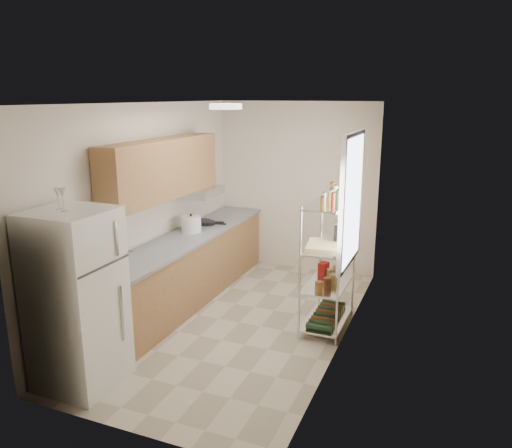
# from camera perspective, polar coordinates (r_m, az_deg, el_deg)

# --- Properties ---
(room) EXTENTS (2.52, 4.42, 2.62)m
(room) POSITION_cam_1_polar(r_m,az_deg,el_deg) (5.74, -2.01, 0.58)
(room) COLOR beige
(room) RESTS_ON ground
(counter_run) EXTENTS (0.63, 3.51, 0.90)m
(counter_run) POSITION_cam_1_polar(r_m,az_deg,el_deg) (6.76, -7.58, -4.86)
(counter_run) COLOR #A07144
(counter_run) RESTS_ON ground
(upper_cabinets) EXTENTS (0.33, 2.20, 0.72)m
(upper_cabinets) POSITION_cam_1_polar(r_m,az_deg,el_deg) (6.23, -10.63, 6.22)
(upper_cabinets) COLOR #A07144
(upper_cabinets) RESTS_ON room
(range_hood) EXTENTS (0.50, 0.60, 0.12)m
(range_hood) POSITION_cam_1_polar(r_m,az_deg,el_deg) (6.95, -6.54, 3.70)
(range_hood) COLOR #B7BABC
(range_hood) RESTS_ON room
(window) EXTENTS (0.06, 1.00, 1.46)m
(window) POSITION_cam_1_polar(r_m,az_deg,el_deg) (5.65, 10.87, 2.70)
(window) COLOR white
(window) RESTS_ON room
(bakers_rack) EXTENTS (0.45, 0.90, 1.73)m
(bakers_rack) POSITION_cam_1_polar(r_m,az_deg,el_deg) (5.75, 8.41, -1.52)
(bakers_rack) COLOR silver
(bakers_rack) RESTS_ON ground
(ceiling_dome) EXTENTS (0.34, 0.34, 0.05)m
(ceiling_dome) POSITION_cam_1_polar(r_m,az_deg,el_deg) (5.30, -3.49, 13.28)
(ceiling_dome) COLOR white
(ceiling_dome) RESTS_ON room
(refrigerator) EXTENTS (0.70, 0.70, 1.70)m
(refrigerator) POSITION_cam_1_polar(r_m,az_deg,el_deg) (4.95, -19.83, -8.12)
(refrigerator) COLOR white
(refrigerator) RESTS_ON ground
(wine_glass_a) EXTENTS (0.08, 0.08, 0.22)m
(wine_glass_a) POSITION_cam_1_polar(r_m,az_deg,el_deg) (4.64, -21.19, 2.66)
(wine_glass_a) COLOR silver
(wine_glass_a) RESTS_ON refrigerator
(wine_glass_b) EXTENTS (0.07, 0.07, 0.20)m
(wine_glass_b) POSITION_cam_1_polar(r_m,az_deg,el_deg) (4.72, -21.66, 2.71)
(wine_glass_b) COLOR silver
(wine_glass_b) RESTS_ON refrigerator
(rice_cooker) EXTENTS (0.26, 0.26, 0.21)m
(rice_cooker) POSITION_cam_1_polar(r_m,az_deg,el_deg) (6.75, -7.42, 0.01)
(rice_cooker) COLOR white
(rice_cooker) RESTS_ON counter_run
(frying_pan_large) EXTENTS (0.38, 0.38, 0.05)m
(frying_pan_large) POSITION_cam_1_polar(r_m,az_deg,el_deg) (7.15, -6.20, 0.21)
(frying_pan_large) COLOR black
(frying_pan_large) RESTS_ON counter_run
(frying_pan_small) EXTENTS (0.26, 0.26, 0.05)m
(frying_pan_small) POSITION_cam_1_polar(r_m,az_deg,el_deg) (7.11, -5.60, 0.12)
(frying_pan_small) COLOR black
(frying_pan_small) RESTS_ON counter_run
(cutting_board) EXTENTS (0.45, 0.54, 0.03)m
(cutting_board) POSITION_cam_1_polar(r_m,az_deg,el_deg) (5.73, 7.76, -2.40)
(cutting_board) COLOR tan
(cutting_board) RESTS_ON bakers_rack
(espresso_machine) EXTENTS (0.18, 0.23, 0.25)m
(espresso_machine) POSITION_cam_1_polar(r_m,az_deg,el_deg) (5.89, 9.65, -0.91)
(espresso_machine) COLOR black
(espresso_machine) RESTS_ON bakers_rack
(storage_bag) EXTENTS (0.12, 0.15, 0.15)m
(storage_bag) POSITION_cam_1_polar(r_m,az_deg,el_deg) (6.15, 7.73, -5.05)
(storage_bag) COLOR maroon
(storage_bag) RESTS_ON bakers_rack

